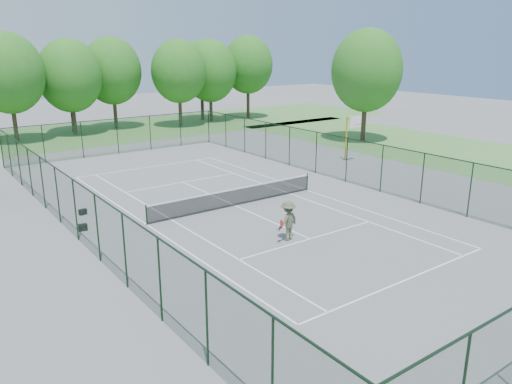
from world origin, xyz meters
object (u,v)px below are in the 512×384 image
basketball_goal (351,129)px  tennis_player (288,221)px  tennis_net (236,196)px  sports_bag_a (83,227)px

basketball_goal → tennis_player: (-14.86, -10.17, -1.61)m
tennis_net → tennis_player: tennis_player is taller
sports_bag_a → tennis_player: (7.48, -6.98, 0.79)m
tennis_player → sports_bag_a: bearing=137.0°
tennis_net → sports_bag_a: tennis_net is taller
tennis_player → basketball_goal: bearing=34.4°
basketball_goal → sports_bag_a: basketball_goal is taller
tennis_net → sports_bag_a: (-8.42, 1.14, -0.41)m
sports_bag_a → tennis_net: bearing=3.2°
tennis_net → tennis_player: size_ratio=4.93×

